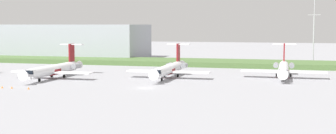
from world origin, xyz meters
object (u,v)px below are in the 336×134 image
at_px(antenna_mast, 314,33).
at_px(safety_cone_rear_marker, 28,88).
at_px(safety_cone_front_marker, 2,87).
at_px(safety_cone_mid_marker, 12,87).
at_px(regional_jet_third, 170,69).
at_px(regional_jet_fourth, 283,68).
at_px(regional_jet_second, 54,69).

height_order(antenna_mast, safety_cone_rear_marker, antenna_mast).
height_order(safety_cone_front_marker, safety_cone_mid_marker, same).
xyz_separation_m(safety_cone_mid_marker, safety_cone_rear_marker, (4.40, -0.20, 0.00)).
relative_size(regional_jet_third, antenna_mast, 1.12).
bearing_deg(safety_cone_rear_marker, safety_cone_front_marker, 178.09).
distance_m(regional_jet_third, safety_cone_rear_marker, 39.37).
relative_size(regional_jet_third, safety_cone_front_marker, 56.36).
bearing_deg(regional_jet_fourth, regional_jet_second, -163.63).
xyz_separation_m(antenna_mast, safety_cone_front_marker, (-72.51, -85.00, -11.17)).
height_order(regional_jet_third, safety_cone_mid_marker, regional_jet_third).
relative_size(regional_jet_third, safety_cone_rear_marker, 56.36).
distance_m(safety_cone_front_marker, safety_cone_rear_marker, 6.95).
relative_size(antenna_mast, safety_cone_mid_marker, 50.49).
relative_size(regional_jet_second, antenna_mast, 1.12).
distance_m(regional_jet_fourth, safety_cone_rear_marker, 67.69).
relative_size(regional_jet_second, safety_cone_rear_marker, 56.36).
bearing_deg(regional_jet_third, safety_cone_rear_marker, -129.82).
bearing_deg(regional_jet_third, regional_jet_fourth, 15.67).
distance_m(regional_jet_fourth, antenna_mast, 48.44).
distance_m(safety_cone_front_marker, safety_cone_mid_marker, 2.54).
bearing_deg(antenna_mast, regional_jet_third, -126.27).
xyz_separation_m(regional_jet_fourth, safety_cone_mid_marker, (-59.90, -38.49, -2.26)).
bearing_deg(regional_jet_second, regional_jet_third, 17.07).
bearing_deg(safety_cone_mid_marker, safety_cone_rear_marker, -2.58).
height_order(regional_jet_fourth, antenna_mast, antenna_mast).
height_order(regional_jet_third, antenna_mast, antenna_mast).
distance_m(regional_jet_second, safety_cone_mid_marker, 20.92).
bearing_deg(regional_jet_fourth, regional_jet_third, -164.33).
distance_m(antenna_mast, safety_cone_front_marker, 112.28).
relative_size(safety_cone_front_marker, safety_cone_mid_marker, 1.00).
distance_m(antenna_mast, safety_cone_rear_marker, 108.11).
height_order(regional_jet_third, regional_jet_fourth, same).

